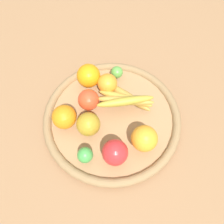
% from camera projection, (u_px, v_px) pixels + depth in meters
% --- Properties ---
extents(ground_plane, '(2.40, 2.40, 0.00)m').
position_uv_depth(ground_plane, '(112.00, 120.00, 0.77)').
color(ground_plane, '#956A46').
rests_on(ground_plane, ground).
extents(basket, '(0.46, 0.46, 0.04)m').
position_uv_depth(basket, '(112.00, 117.00, 0.76)').
color(basket, '#A57A50').
rests_on(basket, ground_plane).
extents(lime_0, '(0.06, 0.06, 0.04)m').
position_uv_depth(lime_0, '(117.00, 72.00, 0.80)').
color(lime_0, '#5A9F40').
rests_on(lime_0, basket).
extents(apple_0, '(0.10, 0.10, 0.07)m').
position_uv_depth(apple_0, '(88.00, 124.00, 0.68)').
color(apple_0, '#B08824').
rests_on(apple_0, basket).
extents(orange_3, '(0.11, 0.11, 0.08)m').
position_uv_depth(orange_3, '(144.00, 138.00, 0.66)').
color(orange_3, orange).
rests_on(orange_3, basket).
extents(orange_1, '(0.07, 0.07, 0.07)m').
position_uv_depth(orange_1, '(107.00, 83.00, 0.76)').
color(orange_1, orange).
rests_on(orange_1, basket).
extents(banana_bunch, '(0.18, 0.18, 0.07)m').
position_uv_depth(banana_bunch, '(126.00, 99.00, 0.73)').
color(banana_bunch, '#B38738').
rests_on(banana_bunch, basket).
extents(apple_2, '(0.11, 0.11, 0.08)m').
position_uv_depth(apple_2, '(115.00, 152.00, 0.64)').
color(apple_2, red).
rests_on(apple_2, basket).
extents(apple_1, '(0.10, 0.10, 0.07)m').
position_uv_depth(apple_1, '(89.00, 100.00, 0.73)').
color(apple_1, '#E04524').
rests_on(apple_1, basket).
extents(orange_2, '(0.11, 0.11, 0.08)m').
position_uv_depth(orange_2, '(64.00, 117.00, 0.69)').
color(orange_2, orange).
rests_on(orange_2, basket).
extents(orange_0, '(0.08, 0.08, 0.08)m').
position_uv_depth(orange_0, '(89.00, 76.00, 0.77)').
color(orange_0, orange).
rests_on(orange_0, basket).
extents(lime_1, '(0.06, 0.06, 0.05)m').
position_uv_depth(lime_1, '(85.00, 155.00, 0.65)').
color(lime_1, green).
rests_on(lime_1, basket).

